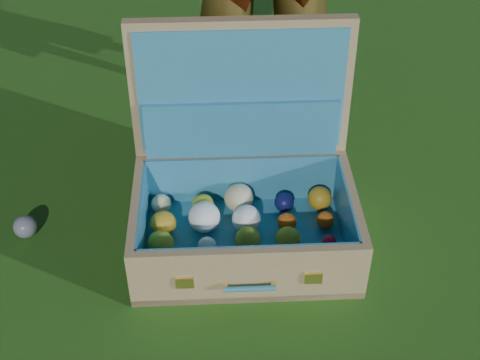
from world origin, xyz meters
The scene contains 3 objects.
ground centered at (0.00, 0.00, 0.00)m, with size 60.00×60.00×0.00m, color #215114.
stray_ball centered at (-0.58, 0.08, 0.03)m, with size 0.06×0.06×0.06m, color #3C5D9E.
suitcase centered at (0.01, 0.01, 0.16)m, with size 0.62×0.50×0.56m.
Camera 1 is at (-0.22, -1.32, 1.28)m, focal length 50.00 mm.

